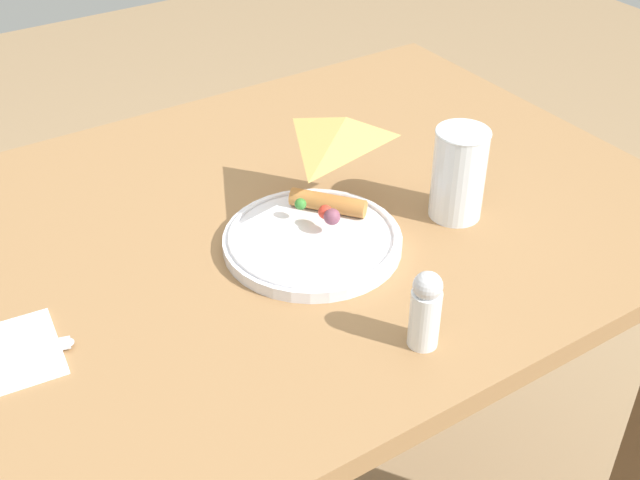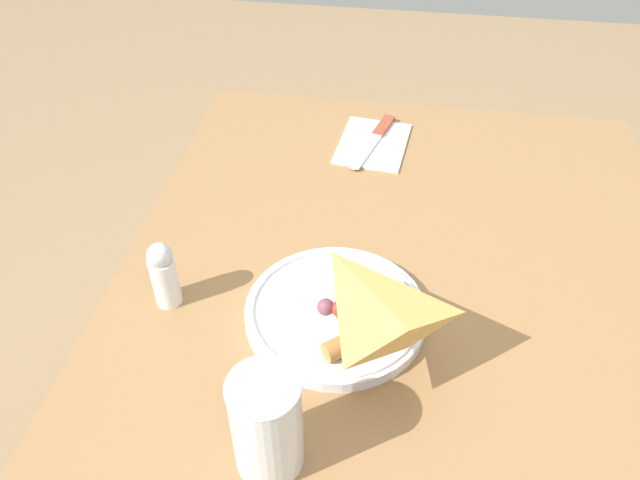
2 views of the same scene
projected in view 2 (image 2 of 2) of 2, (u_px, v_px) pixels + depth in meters
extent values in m
cube|color=olive|center=(398.00, 327.00, 0.79)|extent=(1.08, 0.77, 0.03)
cube|color=brown|center=(252.00, 258.00, 1.45)|extent=(0.06, 0.06, 0.74)
cube|color=brown|center=(549.00, 290.00, 1.38)|extent=(0.06, 0.06, 0.74)
cylinder|color=white|center=(336.00, 313.00, 0.78)|extent=(0.23, 0.23, 0.02)
torus|color=white|center=(336.00, 308.00, 0.77)|extent=(0.22, 0.22, 0.01)
pyramid|color=#DBA351|center=(330.00, 296.00, 0.78)|extent=(0.19, 0.18, 0.02)
cylinder|color=#B77A3D|center=(363.00, 336.00, 0.73)|extent=(0.08, 0.09, 0.02)
sphere|color=#388433|center=(367.00, 303.00, 0.75)|extent=(0.02, 0.02, 0.02)
sphere|color=red|center=(338.00, 309.00, 0.74)|extent=(0.02, 0.02, 0.02)
sphere|color=#7A4256|center=(326.00, 307.00, 0.74)|extent=(0.02, 0.02, 0.02)
cylinder|color=white|center=(267.00, 424.00, 0.60)|extent=(0.07, 0.07, 0.13)
cylinder|color=#F4CC66|center=(268.00, 435.00, 0.61)|extent=(0.06, 0.06, 0.09)
torus|color=white|center=(263.00, 387.00, 0.56)|extent=(0.07, 0.07, 0.00)
cube|color=silver|center=(373.00, 143.00, 1.08)|extent=(0.16, 0.13, 0.00)
cube|color=#99422D|center=(384.00, 126.00, 1.11)|extent=(0.07, 0.04, 0.01)
cube|color=silver|center=(366.00, 151.00, 1.06)|extent=(0.11, 0.05, 0.00)
ellipsoid|color=silver|center=(355.00, 166.00, 1.02)|extent=(0.02, 0.02, 0.00)
cylinder|color=white|center=(165.00, 281.00, 0.78)|extent=(0.03, 0.03, 0.07)
sphere|color=silver|center=(159.00, 255.00, 0.75)|extent=(0.03, 0.03, 0.03)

